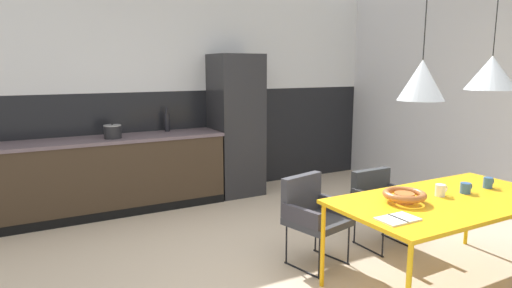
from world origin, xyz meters
TOP-DOWN VIEW (x-y plane):
  - ground_plane at (0.00, 0.00)m, footprint 7.92×7.92m
  - back_wall_splashback_dark at (0.00, 2.90)m, footprint 6.10×0.12m
  - back_wall_panel_upper at (0.00, 2.90)m, footprint 6.10×0.12m
  - kitchen_counter at (-1.32, 2.54)m, footprint 3.18×0.63m
  - refrigerator_column at (0.58, 2.54)m, footprint 0.63×0.60m
  - dining_table at (0.91, -0.62)m, footprint 1.86×0.95m
  - armchair_facing_counter at (1.04, 0.24)m, footprint 0.50×0.48m
  - armchair_corner_seat at (0.20, 0.22)m, footprint 0.57×0.57m
  - fruit_bowl at (0.52, -0.53)m, footprint 0.33×0.33m
  - open_book at (0.18, -0.79)m, footprint 0.28×0.18m
  - mug_tall_blue at (1.16, -0.59)m, footprint 0.12×0.08m
  - mug_white_ceramic at (1.47, -0.58)m, footprint 0.12×0.08m
  - mug_glass_clear at (0.91, -0.55)m, footprint 0.12×0.08m
  - cooking_pot at (-1.07, 2.46)m, footprint 0.21×0.21m
  - bottle_spice_small at (-0.33, 2.71)m, footprint 0.07×0.07m
  - pendant_lamp_over_table_near at (0.54, -0.61)m, footprint 0.33×0.33m
  - pendant_lamp_over_table_far at (1.28, -0.64)m, footprint 0.39×0.39m

SIDE VIEW (x-z plane):
  - ground_plane at x=0.00m, z-range 0.00..0.00m
  - kitchen_counter at x=-1.32m, z-range 0.00..0.92m
  - armchair_facing_counter at x=1.04m, z-range 0.11..0.85m
  - armchair_corner_seat at x=0.20m, z-range 0.10..0.89m
  - dining_table at x=0.91m, z-range 0.32..1.04m
  - back_wall_splashback_dark at x=0.00m, z-range 0.00..1.43m
  - open_book at x=0.18m, z-range 0.72..0.73m
  - mug_tall_blue at x=1.16m, z-range 0.72..0.81m
  - mug_white_ceramic at x=1.47m, z-range 0.72..0.81m
  - mug_glass_clear at x=0.91m, z-range 0.72..0.82m
  - fruit_bowl at x=0.52m, z-range 0.73..0.82m
  - refrigerator_column at x=0.58m, z-range 0.00..1.92m
  - cooking_pot at x=-1.07m, z-range 0.90..1.09m
  - bottle_spice_small at x=-0.33m, z-range 0.89..1.20m
  - pendant_lamp_over_table_near at x=0.54m, z-range 1.00..2.30m
  - pendant_lamp_over_table_far at x=1.28m, z-range 1.08..2.32m
  - back_wall_panel_upper at x=0.00m, z-range 1.43..2.86m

